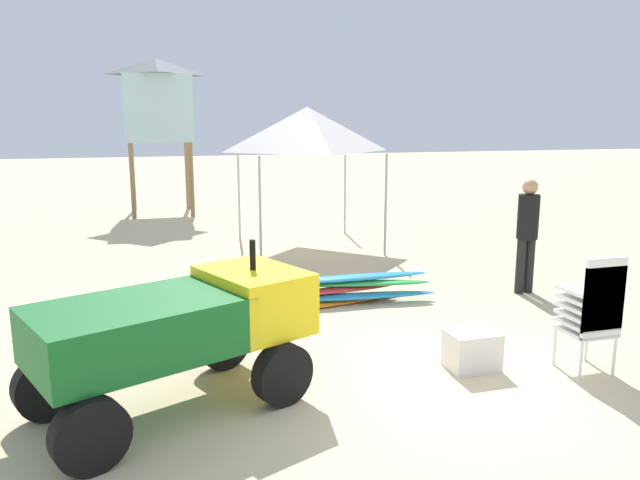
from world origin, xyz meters
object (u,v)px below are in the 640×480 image
object	(u,v)px
surfboard_pile	(345,289)
lifeguard_tower	(157,100)
utility_cart	(180,327)
popup_canopy	(307,129)
lifeguard_near_left	(527,228)
stacked_plastic_chairs	(595,306)
cooler_box	(472,350)

from	to	relation	value
surfboard_pile	lifeguard_tower	world-z (taller)	lifeguard_tower
utility_cart	popup_canopy	size ratio (longest dim) A/B	0.97
utility_cart	lifeguard_near_left	bearing A→B (deg)	24.38
lifeguard_near_left	lifeguard_tower	distance (m)	11.39
surfboard_pile	utility_cart	bearing A→B (deg)	-133.05
lifeguard_tower	popup_canopy	bearing A→B (deg)	-63.83
utility_cart	lifeguard_near_left	world-z (taller)	lifeguard_near_left
surfboard_pile	popup_canopy	xyz separation A→B (m)	(0.53, 4.06, 2.24)
surfboard_pile	popup_canopy	bearing A→B (deg)	82.55
popup_canopy	lifeguard_tower	xyz separation A→B (m)	(-2.77, 5.63, 0.72)
popup_canopy	lifeguard_tower	bearing A→B (deg)	116.17
stacked_plastic_chairs	cooler_box	world-z (taller)	stacked_plastic_chairs
stacked_plastic_chairs	surfboard_pile	distance (m)	3.60
lifeguard_near_left	cooler_box	bearing A→B (deg)	-133.75
lifeguard_tower	cooler_box	xyz separation A→B (m)	(2.78, -12.36, -2.96)
utility_cart	stacked_plastic_chairs	size ratio (longest dim) A/B	2.18
surfboard_pile	lifeguard_tower	xyz separation A→B (m)	(-2.24, 9.69, 2.96)
utility_cart	lifeguard_near_left	distance (m)	5.89
popup_canopy	lifeguard_tower	size ratio (longest dim) A/B	0.68
surfboard_pile	popup_canopy	world-z (taller)	popup_canopy
utility_cart	lifeguard_tower	world-z (taller)	lifeguard_tower
utility_cart	popup_canopy	bearing A→B (deg)	65.70
utility_cart	surfboard_pile	size ratio (longest dim) A/B	1.08
popup_canopy	lifeguard_tower	distance (m)	6.32
lifeguard_near_left	popup_canopy	size ratio (longest dim) A/B	0.61
surfboard_pile	cooler_box	size ratio (longest dim) A/B	4.87
stacked_plastic_chairs	popup_canopy	xyz separation A→B (m)	(-1.14, 7.20, 1.70)
utility_cart	cooler_box	xyz separation A→B (m)	(3.06, 0.03, -0.58)
stacked_plastic_chairs	cooler_box	bearing A→B (deg)	157.42
popup_canopy	cooler_box	xyz separation A→B (m)	(0.01, -6.73, -2.24)
stacked_plastic_chairs	lifeguard_near_left	world-z (taller)	lifeguard_near_left
surfboard_pile	lifeguard_near_left	world-z (taller)	lifeguard_near_left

